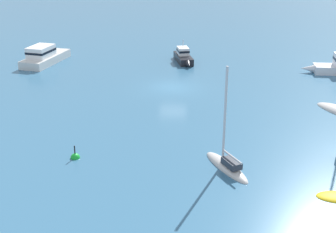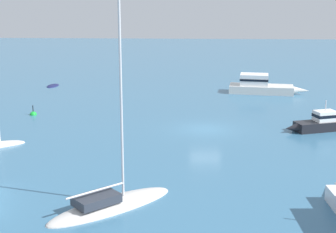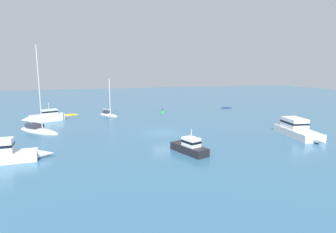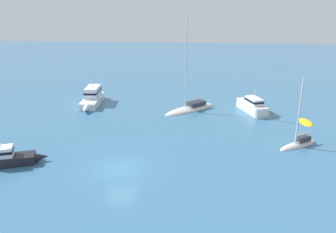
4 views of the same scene
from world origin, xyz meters
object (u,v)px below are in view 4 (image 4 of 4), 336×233
yacht (299,144)px  cabin_cruiser (9,158)px  tender (306,122)px  motor_cruiser (92,97)px  sailboat (191,108)px  cabin_cruiser_1 (251,105)px

yacht → cabin_cruiser: bearing=-21.1°
cabin_cruiser → yacht: yacht is taller
tender → cabin_cruiser: size_ratio=0.50×
motor_cruiser → sailboat: sailboat is taller
motor_cruiser → cabin_cruiser_1: bearing=83.1°
tender → cabin_cruiser_1: cabin_cruiser_1 is taller
tender → motor_cruiser: (-24.94, 4.83, 0.86)m
tender → cabin_cruiser: bearing=-68.2°
cabin_cruiser → tender: bearing=5.1°
yacht → motor_cruiser: bearing=-60.7°
cabin_cruiser_1 → motor_cruiser: bearing=65.5°
cabin_cruiser_1 → motor_cruiser: motor_cruiser is taller
motor_cruiser → sailboat: size_ratio=0.64×
sailboat → tender: bearing=122.0°
tender → yacht: size_ratio=0.40×
yacht → motor_cruiser: size_ratio=0.93×
tender → yacht: 6.81m
yacht → sailboat: (-10.02, 9.85, -0.05)m
sailboat → cabin_cruiser_1: bearing=137.5°
cabin_cruiser → cabin_cruiser_1: 26.50m
cabin_cruiser → yacht: bearing=-5.9°
cabin_cruiser → sailboat: bearing=28.2°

